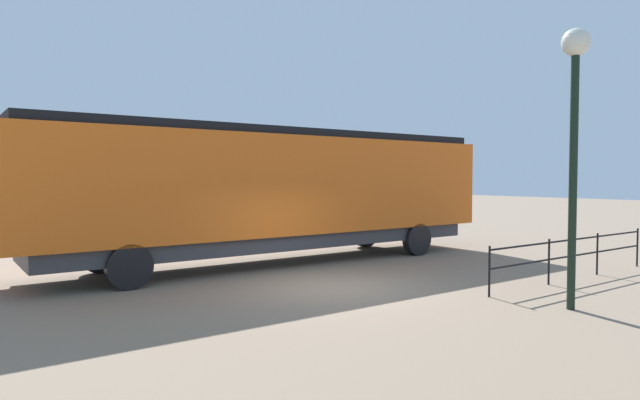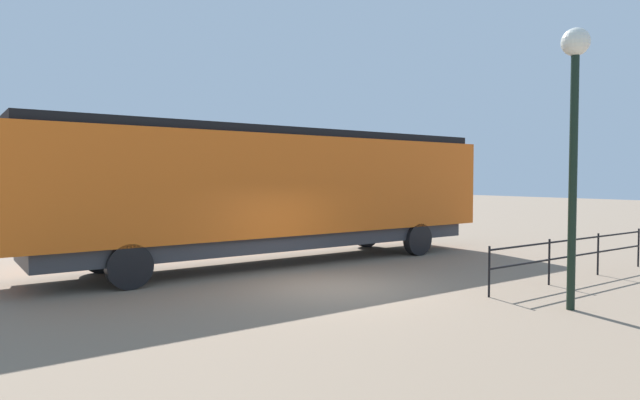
% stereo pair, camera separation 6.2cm
% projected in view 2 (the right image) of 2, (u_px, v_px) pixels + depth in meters
% --- Properties ---
extents(ground_plane, '(120.00, 120.00, 0.00)m').
position_uv_depth(ground_plane, '(330.00, 287.00, 13.12)').
color(ground_plane, '#84705B').
extents(locomotive, '(3.03, 15.23, 4.14)m').
position_uv_depth(locomotive, '(288.00, 189.00, 17.04)').
color(locomotive, orange).
rests_on(locomotive, ground_plane).
extents(lamp_post, '(0.55, 0.55, 5.64)m').
position_uv_depth(lamp_post, '(574.00, 104.00, 10.75)').
color(lamp_post, black).
rests_on(lamp_post, ground_plane).
extents(platform_fence, '(0.05, 7.15, 1.15)m').
position_uv_depth(platform_fence, '(575.00, 251.00, 14.09)').
color(platform_fence, black).
rests_on(platform_fence, ground_plane).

